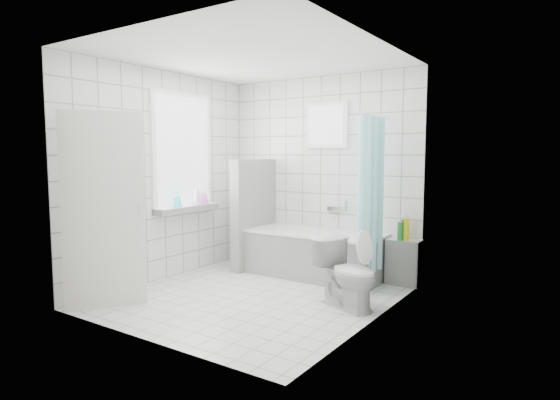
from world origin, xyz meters
The scene contains 19 objects.
ground centered at (0.00, 0.00, 0.00)m, with size 3.00×3.00×0.00m, color white.
ceiling centered at (0.00, 0.00, 2.60)m, with size 3.00×3.00×0.00m, color white.
wall_back centered at (0.00, 1.50, 1.30)m, with size 2.80×0.02×2.60m, color white.
wall_front centered at (0.00, -1.50, 1.30)m, with size 2.80×0.02×2.60m, color white.
wall_left centered at (-1.40, 0.00, 1.30)m, with size 0.02×3.00×2.60m, color white.
wall_right centered at (1.40, 0.00, 1.30)m, with size 0.02×3.00×2.60m, color white.
window_left centered at (-1.35, 0.30, 1.60)m, with size 0.01×0.90×1.40m, color white.
window_back centered at (0.10, 1.46, 1.95)m, with size 0.50×0.01×0.50m, color white.
window_sill centered at (-1.31, 0.30, 0.86)m, with size 0.18×1.02×0.08m, color white.
door centered at (-1.02, -1.15, 1.00)m, with size 0.04×0.80×2.00m, color silver.
bathtub centered at (0.13, 1.12, 0.29)m, with size 1.75×0.77×0.58m.
partition_wall centered at (-0.81, 1.07, 0.75)m, with size 0.15×0.85×1.50m, color white.
tiled_ledge centered at (1.22, 1.38, 0.28)m, with size 0.40×0.24×0.55m, color white.
toilet centered at (1.03, 0.22, 0.36)m, with size 0.40×0.70×0.72m, color silver.
curtain_rod centered at (0.95, 1.10, 2.00)m, with size 0.02×0.02×0.80m, color silver.
shower_curtain centered at (0.95, 0.97, 1.10)m, with size 0.14×0.48×1.78m, color #56FDFA, non-canonical shape.
tub_faucet centered at (0.23, 1.46, 0.85)m, with size 0.18×0.06×0.06m, color silver.
sill_bottles centered at (-1.30, 0.43, 1.02)m, with size 0.14×0.61×0.28m.
ledge_bottles centered at (1.22, 1.34, 0.67)m, with size 0.14×0.19×0.27m.
Camera 1 is at (3.06, -4.04, 1.57)m, focal length 30.00 mm.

